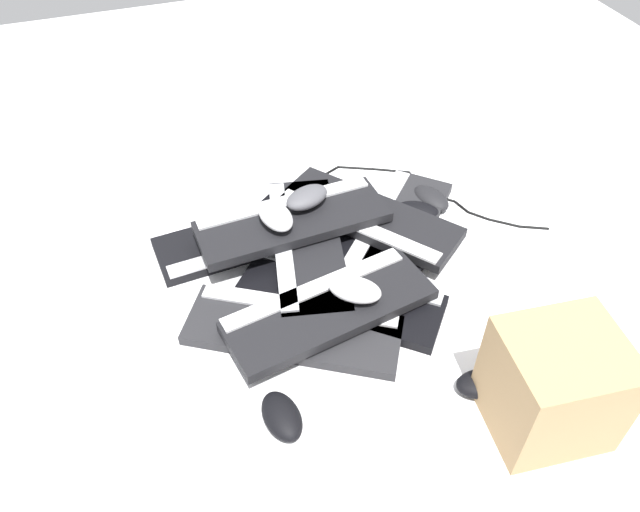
{
  "coord_description": "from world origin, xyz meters",
  "views": [
    {
      "loc": [
        -0.28,
        -0.95,
        1.01
      ],
      "look_at": [
        0.05,
        -0.01,
        0.04
      ],
      "focal_mm": 35.0,
      "sensor_mm": 36.0,
      "label": 1
    }
  ],
  "objects_px": {
    "keyboard_8": "(368,217)",
    "mouse_7": "(417,211)",
    "mouse_1": "(307,197)",
    "mouse_4": "(276,216)",
    "mouse_0": "(431,198)",
    "mouse_2": "(485,384)",
    "mouse_6": "(282,416)",
    "cardboard_box": "(554,385)",
    "keyboard_1": "(333,239)",
    "keyboard_6": "(306,244)",
    "keyboard_4": "(341,295)",
    "mouse_5": "(253,230)",
    "keyboard_2": "(250,237)",
    "keyboard_5": "(329,309)",
    "mouse_3": "(355,290)",
    "keyboard_7": "(292,220)",
    "keyboard_0": "(396,231)",
    "keyboard_3": "(293,329)"
  },
  "relations": [
    {
      "from": "mouse_3",
      "to": "mouse_7",
      "type": "height_order",
      "value": "mouse_3"
    },
    {
      "from": "mouse_4",
      "to": "mouse_7",
      "type": "height_order",
      "value": "mouse_4"
    },
    {
      "from": "keyboard_0",
      "to": "cardboard_box",
      "type": "distance_m",
      "value": 0.55
    },
    {
      "from": "mouse_1",
      "to": "mouse_4",
      "type": "relative_size",
      "value": 1.0
    },
    {
      "from": "mouse_1",
      "to": "mouse_3",
      "type": "xyz_separation_m",
      "value": [
        0.01,
        -0.28,
        -0.03
      ]
    },
    {
      "from": "keyboard_0",
      "to": "mouse_7",
      "type": "xyz_separation_m",
      "value": [
        0.07,
        0.04,
        0.01
      ]
    },
    {
      "from": "keyboard_1",
      "to": "keyboard_7",
      "type": "height_order",
      "value": "keyboard_7"
    },
    {
      "from": "mouse_0",
      "to": "mouse_4",
      "type": "bearing_deg",
      "value": -100.3
    },
    {
      "from": "keyboard_3",
      "to": "mouse_0",
      "type": "distance_m",
      "value": 0.54
    },
    {
      "from": "mouse_1",
      "to": "keyboard_1",
      "type": "bearing_deg",
      "value": -71.49
    },
    {
      "from": "keyboard_2",
      "to": "mouse_0",
      "type": "height_order",
      "value": "mouse_0"
    },
    {
      "from": "mouse_1",
      "to": "mouse_6",
      "type": "distance_m",
      "value": 0.53
    },
    {
      "from": "keyboard_3",
      "to": "mouse_2",
      "type": "relative_size",
      "value": 4.13
    },
    {
      "from": "keyboard_5",
      "to": "mouse_3",
      "type": "relative_size",
      "value": 4.18
    },
    {
      "from": "keyboard_5",
      "to": "mouse_0",
      "type": "height_order",
      "value": "keyboard_5"
    },
    {
      "from": "keyboard_0",
      "to": "keyboard_2",
      "type": "relative_size",
      "value": 0.94
    },
    {
      "from": "mouse_6",
      "to": "cardboard_box",
      "type": "relative_size",
      "value": 0.52
    },
    {
      "from": "mouse_6",
      "to": "cardboard_box",
      "type": "xyz_separation_m",
      "value": [
        0.45,
        -0.15,
        0.09
      ]
    },
    {
      "from": "keyboard_3",
      "to": "keyboard_6",
      "type": "bearing_deg",
      "value": 65.15
    },
    {
      "from": "keyboard_3",
      "to": "mouse_5",
      "type": "height_order",
      "value": "mouse_5"
    },
    {
      "from": "keyboard_1",
      "to": "mouse_0",
      "type": "relative_size",
      "value": 3.99
    },
    {
      "from": "keyboard_0",
      "to": "keyboard_6",
      "type": "distance_m",
      "value": 0.23
    },
    {
      "from": "mouse_3",
      "to": "mouse_5",
      "type": "relative_size",
      "value": 1.0
    },
    {
      "from": "mouse_1",
      "to": "mouse_4",
      "type": "bearing_deg",
      "value": -177.18
    },
    {
      "from": "keyboard_7",
      "to": "mouse_7",
      "type": "height_order",
      "value": "keyboard_7"
    },
    {
      "from": "mouse_3",
      "to": "mouse_4",
      "type": "relative_size",
      "value": 1.0
    },
    {
      "from": "keyboard_6",
      "to": "cardboard_box",
      "type": "distance_m",
      "value": 0.61
    },
    {
      "from": "mouse_2",
      "to": "cardboard_box",
      "type": "relative_size",
      "value": 0.52
    },
    {
      "from": "keyboard_1",
      "to": "mouse_1",
      "type": "distance_m",
      "value": 0.12
    },
    {
      "from": "keyboard_7",
      "to": "mouse_3",
      "type": "height_order",
      "value": "mouse_3"
    },
    {
      "from": "keyboard_0",
      "to": "keyboard_4",
      "type": "height_order",
      "value": "same"
    },
    {
      "from": "keyboard_5",
      "to": "mouse_6",
      "type": "relative_size",
      "value": 4.18
    },
    {
      "from": "keyboard_2",
      "to": "mouse_7",
      "type": "xyz_separation_m",
      "value": [
        0.41,
        -0.05,
        0.01
      ]
    },
    {
      "from": "keyboard_4",
      "to": "mouse_3",
      "type": "relative_size",
      "value": 3.93
    },
    {
      "from": "keyboard_4",
      "to": "mouse_6",
      "type": "height_order",
      "value": "mouse_6"
    },
    {
      "from": "keyboard_2",
      "to": "cardboard_box",
      "type": "height_order",
      "value": "cardboard_box"
    },
    {
      "from": "keyboard_4",
      "to": "mouse_5",
      "type": "xyz_separation_m",
      "value": [
        -0.14,
        0.23,
        0.04
      ]
    },
    {
      "from": "mouse_4",
      "to": "mouse_6",
      "type": "relative_size",
      "value": 1.0
    },
    {
      "from": "keyboard_1",
      "to": "keyboard_5",
      "type": "xyz_separation_m",
      "value": [
        -0.09,
        -0.23,
        0.03
      ]
    },
    {
      "from": "keyboard_2",
      "to": "mouse_3",
      "type": "relative_size",
      "value": 4.1
    },
    {
      "from": "keyboard_3",
      "to": "keyboard_4",
      "type": "relative_size",
      "value": 1.05
    },
    {
      "from": "keyboard_1",
      "to": "mouse_0",
      "type": "xyz_separation_m",
      "value": [
        0.28,
        0.06,
        0.01
      ]
    },
    {
      "from": "keyboard_8",
      "to": "mouse_7",
      "type": "relative_size",
      "value": 4.0
    },
    {
      "from": "keyboard_4",
      "to": "keyboard_5",
      "type": "bearing_deg",
      "value": -130.96
    },
    {
      "from": "mouse_3",
      "to": "mouse_6",
      "type": "bearing_deg",
      "value": 79.09
    },
    {
      "from": "cardboard_box",
      "to": "mouse_3",
      "type": "bearing_deg",
      "value": 124.03
    },
    {
      "from": "keyboard_1",
      "to": "keyboard_5",
      "type": "bearing_deg",
      "value": -111.95
    },
    {
      "from": "mouse_0",
      "to": "mouse_2",
      "type": "height_order",
      "value": "same"
    },
    {
      "from": "keyboard_5",
      "to": "keyboard_8",
      "type": "height_order",
      "value": "same"
    },
    {
      "from": "keyboard_0",
      "to": "mouse_2",
      "type": "xyz_separation_m",
      "value": [
        -0.02,
        -0.46,
        0.01
      ]
    }
  ]
}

